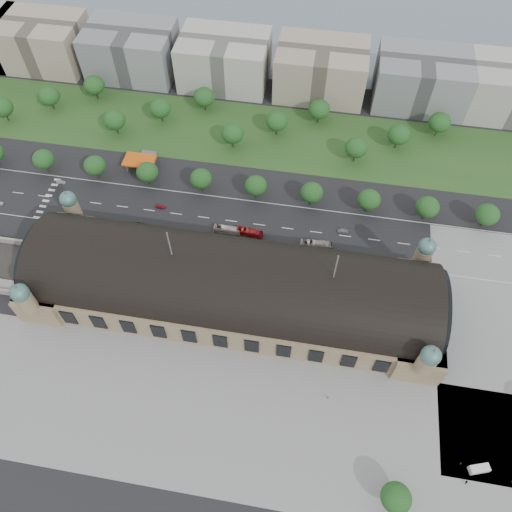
% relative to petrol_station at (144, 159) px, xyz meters
% --- Properties ---
extents(ground, '(900.00, 900.00, 0.00)m').
position_rel_petrol_station_xyz_m(ground, '(53.91, -65.28, -2.95)').
color(ground, black).
rests_on(ground, ground).
extents(station, '(150.00, 48.40, 44.30)m').
position_rel_petrol_station_xyz_m(station, '(53.91, -65.28, 7.33)').
color(station, '#93815B').
rests_on(station, ground).
extents(plaza_south, '(190.00, 48.00, 0.12)m').
position_rel_petrol_station_xyz_m(plaza_south, '(63.91, -109.28, -2.95)').
color(plaza_south, gray).
rests_on(plaza_south, ground).
extents(road_slab, '(260.00, 26.00, 0.10)m').
position_rel_petrol_station_xyz_m(road_slab, '(33.91, -27.28, -2.95)').
color(road_slab, black).
rests_on(road_slab, ground).
extents(grass_belt, '(300.00, 45.00, 0.10)m').
position_rel_petrol_station_xyz_m(grass_belt, '(38.91, 27.72, -2.95)').
color(grass_belt, '#274E1F').
rests_on(grass_belt, ground).
extents(petrol_station, '(14.00, 13.00, 5.05)m').
position_rel_petrol_station_xyz_m(petrol_station, '(0.00, 0.00, 0.00)').
color(petrol_station, '#E0550D').
rests_on(petrol_station, ground).
extents(office_1, '(45.00, 32.00, 24.00)m').
position_rel_petrol_station_xyz_m(office_1, '(-76.09, 67.72, 9.05)').
color(office_1, tan).
rests_on(office_1, ground).
extents(office_2, '(45.00, 32.00, 24.00)m').
position_rel_petrol_station_xyz_m(office_2, '(-26.09, 67.72, 9.05)').
color(office_2, gray).
rests_on(office_2, ground).
extents(office_3, '(45.00, 32.00, 24.00)m').
position_rel_petrol_station_xyz_m(office_3, '(23.91, 67.72, 9.05)').
color(office_3, '#B6B4AC').
rests_on(office_3, ground).
extents(office_4, '(45.00, 32.00, 24.00)m').
position_rel_petrol_station_xyz_m(office_4, '(73.91, 67.72, 9.05)').
color(office_4, tan).
rests_on(office_4, ground).
extents(office_5, '(45.00, 32.00, 24.00)m').
position_rel_petrol_station_xyz_m(office_5, '(123.91, 67.72, 9.05)').
color(office_5, gray).
rests_on(office_5, ground).
extents(tree_row_1, '(9.60, 9.60, 11.52)m').
position_rel_petrol_station_xyz_m(tree_row_1, '(-42.09, -12.28, 4.48)').
color(tree_row_1, '#2D2116').
rests_on(tree_row_1, ground).
extents(tree_row_2, '(9.60, 9.60, 11.52)m').
position_rel_petrol_station_xyz_m(tree_row_2, '(-18.09, -12.28, 4.48)').
color(tree_row_2, '#2D2116').
rests_on(tree_row_2, ground).
extents(tree_row_3, '(9.60, 9.60, 11.52)m').
position_rel_petrol_station_xyz_m(tree_row_3, '(5.91, -12.28, 4.48)').
color(tree_row_3, '#2D2116').
rests_on(tree_row_3, ground).
extents(tree_row_4, '(9.60, 9.60, 11.52)m').
position_rel_petrol_station_xyz_m(tree_row_4, '(29.91, -12.28, 4.48)').
color(tree_row_4, '#2D2116').
rests_on(tree_row_4, ground).
extents(tree_row_5, '(9.60, 9.60, 11.52)m').
position_rel_petrol_station_xyz_m(tree_row_5, '(53.91, -12.28, 4.48)').
color(tree_row_5, '#2D2116').
rests_on(tree_row_5, ground).
extents(tree_row_6, '(9.60, 9.60, 11.52)m').
position_rel_petrol_station_xyz_m(tree_row_6, '(77.91, -12.28, 4.48)').
color(tree_row_6, '#2D2116').
rests_on(tree_row_6, ground).
extents(tree_row_7, '(9.60, 9.60, 11.52)m').
position_rel_petrol_station_xyz_m(tree_row_7, '(101.91, -12.28, 4.48)').
color(tree_row_7, '#2D2116').
rests_on(tree_row_7, ground).
extents(tree_row_8, '(9.60, 9.60, 11.52)m').
position_rel_petrol_station_xyz_m(tree_row_8, '(125.91, -12.28, 4.48)').
color(tree_row_8, '#2D2116').
rests_on(tree_row_8, ground).
extents(tree_row_9, '(9.60, 9.60, 11.52)m').
position_rel_petrol_station_xyz_m(tree_row_9, '(149.91, -12.28, 4.48)').
color(tree_row_9, '#2D2116').
rests_on(tree_row_9, ground).
extents(tree_belt_0, '(10.40, 10.40, 12.48)m').
position_rel_petrol_station_xyz_m(tree_belt_0, '(-76.09, 17.72, 5.10)').
color(tree_belt_0, '#2D2116').
rests_on(tree_belt_0, ground).
extents(tree_belt_1, '(10.40, 10.40, 12.48)m').
position_rel_petrol_station_xyz_m(tree_belt_1, '(-57.09, 29.72, 5.10)').
color(tree_belt_1, '#2D2116').
rests_on(tree_belt_1, ground).
extents(tree_belt_2, '(10.40, 10.40, 12.48)m').
position_rel_petrol_station_xyz_m(tree_belt_2, '(-38.09, 41.72, 5.10)').
color(tree_belt_2, '#2D2116').
rests_on(tree_belt_2, ground).
extents(tree_belt_3, '(10.40, 10.40, 12.48)m').
position_rel_petrol_station_xyz_m(tree_belt_3, '(-19.09, 17.72, 5.10)').
color(tree_belt_3, '#2D2116').
rests_on(tree_belt_3, ground).
extents(tree_belt_4, '(10.40, 10.40, 12.48)m').
position_rel_petrol_station_xyz_m(tree_belt_4, '(-0.09, 29.72, 5.10)').
color(tree_belt_4, '#2D2116').
rests_on(tree_belt_4, ground).
extents(tree_belt_5, '(10.40, 10.40, 12.48)m').
position_rel_petrol_station_xyz_m(tree_belt_5, '(18.91, 41.72, 5.10)').
color(tree_belt_5, '#2D2116').
rests_on(tree_belt_5, ground).
extents(tree_belt_6, '(10.40, 10.40, 12.48)m').
position_rel_petrol_station_xyz_m(tree_belt_6, '(37.91, 17.72, 5.10)').
color(tree_belt_6, '#2D2116').
rests_on(tree_belt_6, ground).
extents(tree_belt_7, '(10.40, 10.40, 12.48)m').
position_rel_petrol_station_xyz_m(tree_belt_7, '(56.91, 29.72, 5.10)').
color(tree_belt_7, '#2D2116').
rests_on(tree_belt_7, ground).
extents(tree_belt_8, '(10.40, 10.40, 12.48)m').
position_rel_petrol_station_xyz_m(tree_belt_8, '(75.91, 41.72, 5.10)').
color(tree_belt_8, '#2D2116').
rests_on(tree_belt_8, ground).
extents(tree_belt_9, '(10.40, 10.40, 12.48)m').
position_rel_petrol_station_xyz_m(tree_belt_9, '(94.91, 17.72, 5.10)').
color(tree_belt_9, '#2D2116').
rests_on(tree_belt_9, ground).
extents(tree_belt_10, '(10.40, 10.40, 12.48)m').
position_rel_petrol_station_xyz_m(tree_belt_10, '(113.91, 29.72, 5.10)').
color(tree_belt_10, '#2D2116').
rests_on(tree_belt_10, ground).
extents(tree_belt_11, '(10.40, 10.40, 12.48)m').
position_rel_petrol_station_xyz_m(tree_belt_11, '(132.91, 41.72, 5.10)').
color(tree_belt_11, '#2D2116').
rests_on(tree_belt_11, ground).
extents(tree_plaza_s, '(9.00, 9.00, 10.64)m').
position_rel_petrol_station_xyz_m(tree_plaza_s, '(113.91, -125.28, 3.86)').
color(tree_plaza_s, '#2D2116').
rests_on(tree_plaza_s, ground).
extents(traffic_car_1, '(3.98, 1.51, 1.30)m').
position_rel_petrol_station_xyz_m(traffic_car_1, '(-33.62, -18.45, -2.30)').
color(traffic_car_1, gray).
rests_on(traffic_car_1, ground).
extents(traffic_car_2, '(6.01, 3.31, 1.59)m').
position_rel_petrol_station_xyz_m(traffic_car_2, '(9.15, -36.58, -2.15)').
color(traffic_car_2, black).
rests_on(traffic_car_2, ground).
extents(traffic_car_3, '(4.41, 1.81, 1.28)m').
position_rel_petrol_station_xyz_m(traffic_car_3, '(14.51, -25.05, -2.31)').
color(traffic_car_3, maroon).
rests_on(traffic_car_3, ground).
extents(traffic_car_5, '(4.43, 1.78, 1.43)m').
position_rel_petrol_station_xyz_m(traffic_car_5, '(92.88, -25.37, -2.23)').
color(traffic_car_5, '#585B60').
rests_on(traffic_car_5, ground).
extents(parked_car_0, '(4.29, 3.62, 1.39)m').
position_rel_petrol_station_xyz_m(parked_car_0, '(-17.51, -40.28, -2.25)').
color(parked_car_0, black).
rests_on(parked_car_0, ground).
extents(parked_car_1, '(5.85, 4.61, 1.48)m').
position_rel_petrol_station_xyz_m(parked_car_1, '(-6.37, -40.28, -2.21)').
color(parked_car_1, maroon).
rests_on(parked_car_1, ground).
extents(parked_car_2, '(4.91, 4.53, 1.38)m').
position_rel_petrol_station_xyz_m(parked_car_2, '(-12.71, -40.28, -2.26)').
color(parked_car_2, '#161B40').
rests_on(parked_car_2, ground).
extents(parked_car_3, '(4.75, 3.33, 1.50)m').
position_rel_petrol_station_xyz_m(parked_car_3, '(15.89, -40.28, -2.20)').
color(parked_car_3, slate).
rests_on(parked_car_3, ground).
extents(parked_car_4, '(5.15, 4.15, 1.65)m').
position_rel_petrol_station_xyz_m(parked_car_4, '(19.43, -43.69, -2.13)').
color(parked_car_4, silver).
rests_on(parked_car_4, ground).
extents(parked_car_5, '(5.46, 3.96, 1.38)m').
position_rel_petrol_station_xyz_m(parked_car_5, '(20.55, -44.25, -2.26)').
color(parked_car_5, gray).
rests_on(parked_car_5, ground).
extents(parked_car_6, '(5.21, 4.54, 1.44)m').
position_rel_petrol_station_xyz_m(parked_car_6, '(33.59, -44.28, -2.23)').
color(parked_car_6, black).
rests_on(parked_car_6, ground).
extents(bus_west, '(11.57, 3.70, 3.17)m').
position_rel_petrol_station_xyz_m(bus_west, '(54.79, -33.28, -1.36)').
color(bus_west, red).
rests_on(bus_west, ground).
extents(bus_mid, '(11.38, 2.99, 3.15)m').
position_rel_petrol_station_xyz_m(bus_mid, '(45.46, -33.28, -1.37)').
color(bus_mid, silver).
rests_on(bus_mid, ground).
extents(bus_east, '(13.31, 3.59, 3.68)m').
position_rel_petrol_station_xyz_m(bus_east, '(82.66, -35.21, -1.11)').
color(bus_east, '#B8B0AA').
rests_on(bus_east, ground).
extents(van_east, '(6.49, 4.18, 2.62)m').
position_rel_petrol_station_xyz_m(van_east, '(139.85, -111.86, -1.70)').
color(van_east, white).
rests_on(van_east, ground).
extents(pedestrian_0, '(0.90, 0.74, 1.61)m').
position_rel_petrol_station_xyz_m(pedestrian_0, '(92.63, -97.03, -2.14)').
color(pedestrian_0, gray).
rests_on(pedestrian_0, ground).
extents(pedestrian_1, '(0.67, 0.76, 1.74)m').
position_rel_petrol_station_xyz_m(pedestrian_1, '(134.84, -110.95, -2.08)').
color(pedestrian_1, gray).
rests_on(pedestrian_1, ground).
extents(pedestrian_4, '(0.87, 1.31, 1.88)m').
position_rel_petrol_station_xyz_m(pedestrian_4, '(136.04, -116.22, -2.01)').
color(pedestrian_4, gray).
rests_on(pedestrian_4, ground).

